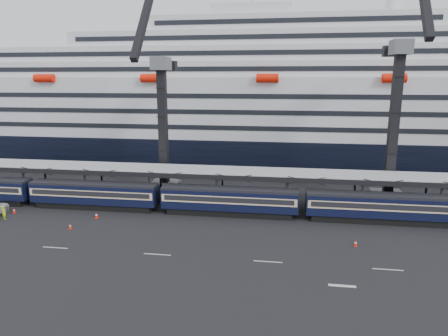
{
  "coord_description": "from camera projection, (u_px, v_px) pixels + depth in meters",
  "views": [
    {
      "loc": [
        -0.86,
        -42.82,
        18.73
      ],
      "look_at": [
        -8.74,
        10.0,
        6.73
      ],
      "focal_mm": 32.0,
      "sensor_mm": 36.0,
      "label": 1
    }
  ],
  "objects": [
    {
      "name": "ground",
      "position": [
        287.0,
        247.0,
        45.31
      ],
      "size": [
        260.0,
        260.0,
        0.0
      ],
      "primitive_type": "plane",
      "color": "black",
      "rests_on": "ground"
    },
    {
      "name": "lane_markings",
      "position": [
        371.0,
        274.0,
        39.08
      ],
      "size": [
        111.0,
        4.27,
        0.02
      ],
      "color": "beige",
      "rests_on": "ground"
    },
    {
      "name": "train",
      "position": [
        253.0,
        201.0,
        55.14
      ],
      "size": [
        133.05,
        3.0,
        4.05
      ],
      "color": "black",
      "rests_on": "ground"
    },
    {
      "name": "canopy",
      "position": [
        288.0,
        174.0,
        57.67
      ],
      "size": [
        130.0,
        6.25,
        5.53
      ],
      "color": "#999CA1",
      "rests_on": "ground"
    },
    {
      "name": "cruise_ship",
      "position": [
        283.0,
        108.0,
        87.13
      ],
      "size": [
        214.09,
        28.84,
        34.0
      ],
      "color": "black",
      "rests_on": "ground"
    },
    {
      "name": "crane_dark_near",
      "position": [
        162.0,
        122.0,
        63.51
      ],
      "size": [
        4.5,
        17.75,
        35.08
      ],
      "color": "#53575B",
      "rests_on": "ground"
    },
    {
      "name": "crane_dark_mid",
      "position": [
        395.0,
        117.0,
        57.19
      ],
      "size": [
        4.5,
        18.24,
        39.64
      ],
      "color": "#53575B",
      "rests_on": "ground"
    },
    {
      "name": "worker",
      "position": [
        4.0,
        213.0,
        54.12
      ],
      "size": [
        0.81,
        0.69,
        1.89
      ],
      "primitive_type": "imported",
      "rotation": [
        0.0,
        0.0,
        2.73
      ],
      "color": "#C0F80D",
      "rests_on": "ground"
    },
    {
      "name": "traffic_cone_a",
      "position": [
        14.0,
        210.0,
        56.76
      ],
      "size": [
        0.39,
        0.39,
        0.79
      ],
      "color": "#F71C07",
      "rests_on": "ground"
    },
    {
      "name": "traffic_cone_b",
      "position": [
        70.0,
        226.0,
        50.75
      ],
      "size": [
        0.38,
        0.38,
        0.75
      ],
      "color": "#F71C07",
      "rests_on": "ground"
    },
    {
      "name": "traffic_cone_c",
      "position": [
        96.0,
        215.0,
        54.67
      ],
      "size": [
        0.43,
        0.43,
        0.86
      ],
      "color": "#F71C07",
      "rests_on": "ground"
    },
    {
      "name": "traffic_cone_d",
      "position": [
        356.0,
        243.0,
        45.55
      ],
      "size": [
        0.39,
        0.39,
        0.77
      ],
      "color": "#F71C07",
      "rests_on": "ground"
    }
  ]
}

